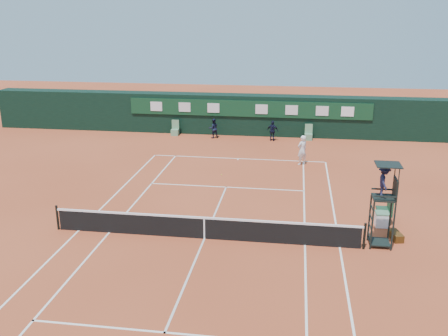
# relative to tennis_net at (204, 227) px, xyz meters

# --- Properties ---
(ground) EXTENTS (90.00, 90.00, 0.00)m
(ground) POSITION_rel_tennis_net_xyz_m (0.00, 0.00, -0.51)
(ground) COLOR #BE4F2C
(ground) RESTS_ON ground
(court_lines) EXTENTS (11.05, 23.85, 0.01)m
(court_lines) POSITION_rel_tennis_net_xyz_m (0.00, 0.00, -0.50)
(court_lines) COLOR white
(court_lines) RESTS_ON ground
(tennis_net) EXTENTS (12.90, 0.10, 1.10)m
(tennis_net) POSITION_rel_tennis_net_xyz_m (0.00, 0.00, 0.00)
(tennis_net) COLOR black
(tennis_net) RESTS_ON ground
(back_wall) EXTENTS (40.00, 1.65, 3.00)m
(back_wall) POSITION_rel_tennis_net_xyz_m (0.00, 18.74, 1.00)
(back_wall) COLOR black
(back_wall) RESTS_ON ground
(linesman_chair_left) EXTENTS (0.55, 0.50, 1.15)m
(linesman_chair_left) POSITION_rel_tennis_net_xyz_m (-5.50, 17.48, -0.19)
(linesman_chair_left) COLOR #60926A
(linesman_chair_left) RESTS_ON ground
(linesman_chair_right) EXTENTS (0.55, 0.50, 1.15)m
(linesman_chair_right) POSITION_rel_tennis_net_xyz_m (4.50, 17.48, -0.19)
(linesman_chair_right) COLOR #5B8B67
(linesman_chair_right) RESTS_ON ground
(umpire_chair) EXTENTS (0.96, 0.95, 3.42)m
(umpire_chair) POSITION_rel_tennis_net_xyz_m (7.04, 0.41, 1.95)
(umpire_chair) COLOR black
(umpire_chair) RESTS_ON ground
(player_bench) EXTENTS (0.56, 1.20, 1.10)m
(player_bench) POSITION_rel_tennis_net_xyz_m (7.71, 2.98, 0.09)
(player_bench) COLOR #193F28
(player_bench) RESTS_ON ground
(tennis_bag) EXTENTS (0.55, 0.89, 0.31)m
(tennis_bag) POSITION_rel_tennis_net_xyz_m (7.82, 1.09, -0.35)
(tennis_bag) COLOR black
(tennis_bag) RESTS_ON ground
(cooler) EXTENTS (0.57, 0.57, 0.65)m
(cooler) POSITION_rel_tennis_net_xyz_m (7.43, 2.38, -0.18)
(cooler) COLOR white
(cooler) RESTS_ON ground
(tennis_ball) EXTENTS (0.07, 0.07, 0.07)m
(tennis_ball) POSITION_rel_tennis_net_xyz_m (-0.56, 8.38, -0.47)
(tennis_ball) COLOR yellow
(tennis_ball) RESTS_ON ground
(player) EXTENTS (0.80, 0.77, 1.84)m
(player) POSITION_rel_tennis_net_xyz_m (3.99, 11.19, 0.41)
(player) COLOR white
(player) RESTS_ON ground
(ball_kid_left) EXTENTS (0.87, 0.80, 1.46)m
(ball_kid_left) POSITION_rel_tennis_net_xyz_m (-2.46, 17.06, 0.22)
(ball_kid_left) COLOR black
(ball_kid_left) RESTS_ON ground
(ball_kid_right) EXTENTS (0.93, 0.55, 1.48)m
(ball_kid_right) POSITION_rel_tennis_net_xyz_m (1.91, 16.85, 0.23)
(ball_kid_right) COLOR black
(ball_kid_right) RESTS_ON ground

